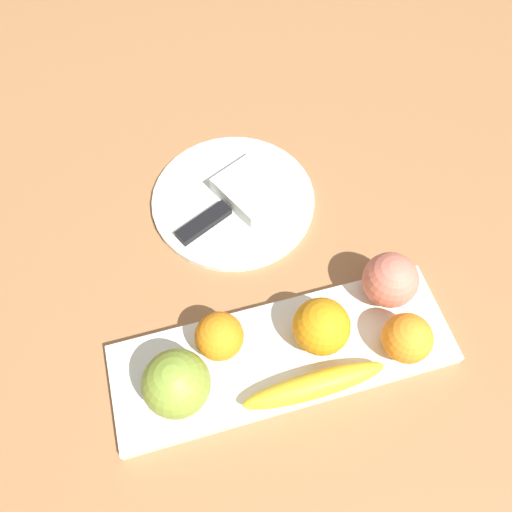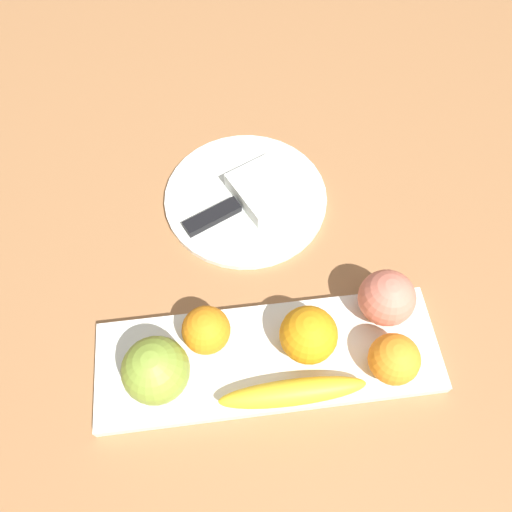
{
  "view_description": "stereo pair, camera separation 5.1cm",
  "coord_description": "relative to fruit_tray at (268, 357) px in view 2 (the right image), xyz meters",
  "views": [
    {
      "loc": [
        -0.08,
        -0.19,
        0.64
      ],
      "look_at": [
        0.02,
        0.14,
        0.05
      ],
      "focal_mm": 35.12,
      "sensor_mm": 36.0,
      "label": 1
    },
    {
      "loc": [
        -0.03,
        -0.2,
        0.64
      ],
      "look_at": [
        0.02,
        0.14,
        0.05
      ],
      "focal_mm": 35.12,
      "sensor_mm": 36.0,
      "label": 2
    }
  ],
  "objects": [
    {
      "name": "folded_napkin",
      "position": [
        0.03,
        0.26,
        0.01
      ],
      "size": [
        0.12,
        0.13,
        0.03
      ],
      "primitive_type": "cube",
      "rotation": [
        0.0,
        0.0,
        0.44
      ],
      "color": "white",
      "rests_on": "dinner_plate"
    },
    {
      "name": "dinner_plate",
      "position": [
        0.0,
        0.26,
        -0.0
      ],
      "size": [
        0.25,
        0.25,
        0.01
      ],
      "primitive_type": "cylinder",
      "color": "white",
      "rests_on": "ground_plane"
    },
    {
      "name": "fruit_tray",
      "position": [
        0.0,
        0.0,
        0.0
      ],
      "size": [
        0.44,
        0.14,
        0.02
      ],
      "primitive_type": "cube",
      "color": "silver",
      "rests_on": "ground_plane"
    },
    {
      "name": "banana",
      "position": [
        0.02,
        -0.05,
        0.02
      ],
      "size": [
        0.18,
        0.03,
        0.03
      ],
      "primitive_type": "ellipsoid",
      "rotation": [
        0.0,
        0.0,
        3.14
      ],
      "color": "yellow",
      "rests_on": "fruit_tray"
    },
    {
      "name": "apple",
      "position": [
        -0.14,
        -0.02,
        0.05
      ],
      "size": [
        0.08,
        0.08,
        0.08
      ],
      "primitive_type": "sphere",
      "color": "olive",
      "rests_on": "fruit_tray"
    },
    {
      "name": "ground_plane",
      "position": [
        -0.02,
        -0.01,
        -0.01
      ],
      "size": [
        2.4,
        2.4,
        0.0
      ],
      "primitive_type": "plane",
      "color": "#9B6840"
    },
    {
      "name": "orange_near_apple",
      "position": [
        -0.08,
        0.03,
        0.04
      ],
      "size": [
        0.06,
        0.06,
        0.06
      ],
      "primitive_type": "sphere",
      "color": "orange",
      "rests_on": "fruit_tray"
    },
    {
      "name": "peach",
      "position": [
        0.16,
        0.04,
        0.05
      ],
      "size": [
        0.07,
        0.07,
        0.07
      ],
      "primitive_type": "sphere",
      "color": "#DB735E",
      "rests_on": "fruit_tray"
    },
    {
      "name": "orange_near_banana",
      "position": [
        0.05,
        0.01,
        0.05
      ],
      "size": [
        0.07,
        0.07,
        0.07
      ],
      "primitive_type": "sphere",
      "color": "orange",
      "rests_on": "fruit_tray"
    },
    {
      "name": "orange_center",
      "position": [
        0.15,
        -0.03,
        0.04
      ],
      "size": [
        0.06,
        0.06,
        0.06
      ],
      "primitive_type": "sphere",
      "color": "orange",
      "rests_on": "fruit_tray"
    },
    {
      "name": "knife",
      "position": [
        -0.04,
        0.23,
        0.01
      ],
      "size": [
        0.17,
        0.1,
        0.01
      ],
      "rotation": [
        0.0,
        0.0,
        0.44
      ],
      "color": "silver",
      "rests_on": "dinner_plate"
    }
  ]
}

